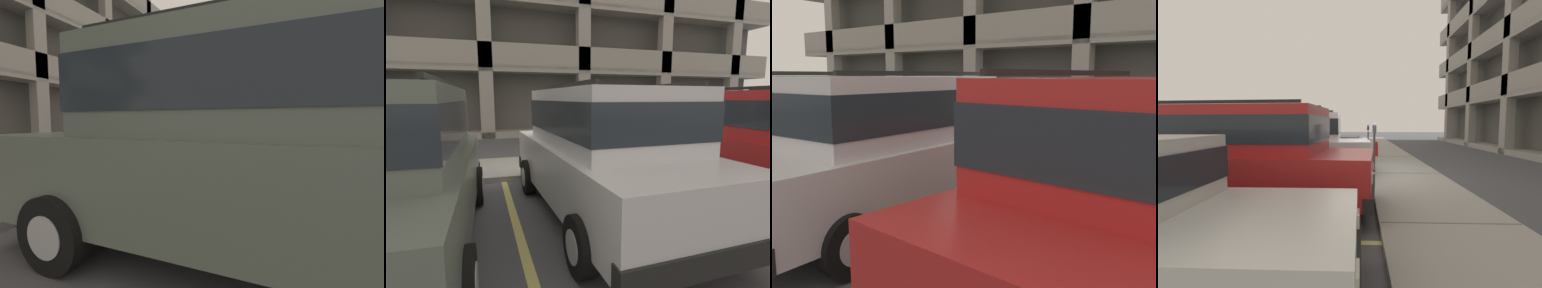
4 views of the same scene
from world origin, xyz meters
TOP-DOWN VIEW (x-y plane):
  - ground_plane at (0.00, 0.00)m, footprint 80.00×80.00m
  - sidewalk at (0.00, 1.30)m, footprint 40.00×2.20m
  - parking_stall_lines at (1.48, -1.40)m, footprint 11.99×4.80m
  - silver_suv at (-0.13, -2.18)m, footprint 2.13×4.84m
  - dark_hatchback at (3.18, -2.25)m, footprint 2.26×4.90m
  - parking_meter_near at (-0.17, 0.35)m, footprint 0.35×0.12m
  - parking_garage at (-1.61, 12.99)m, footprint 32.00×10.00m

SIDE VIEW (x-z plane):
  - ground_plane at x=0.00m, z-range -0.10..0.00m
  - parking_stall_lines at x=1.48m, z-range 0.00..0.01m
  - sidewalk at x=0.00m, z-range 0.00..0.12m
  - silver_suv at x=-0.13m, z-range 0.07..2.11m
  - dark_hatchback at x=3.18m, z-range 0.07..2.11m
  - parking_meter_near at x=-0.17m, z-range 0.50..2.05m
  - parking_garage at x=-1.61m, z-range -0.59..12.66m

